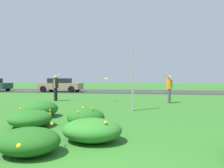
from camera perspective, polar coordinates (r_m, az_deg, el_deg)
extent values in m
plane|color=#2D6B23|center=(12.16, 4.42, -4.98)|extent=(120.00, 120.00, 0.00)
cube|color=#2D2D30|center=(22.42, 7.01, -2.13)|extent=(120.00, 7.60, 0.01)
cube|color=yellow|center=(22.42, 7.01, -2.12)|extent=(120.00, 0.16, 0.00)
ellipsoid|color=#23661E|center=(6.21, -21.68, -8.89)|extent=(1.18, 1.19, 0.46)
sphere|color=gold|center=(6.40, -23.91, -8.06)|extent=(0.05, 0.05, 0.05)
sphere|color=gold|center=(6.30, -18.48, -7.31)|extent=(0.07, 0.07, 0.07)
sphere|color=gold|center=(5.99, -21.70, -8.64)|extent=(0.09, 0.09, 0.09)
sphere|color=gold|center=(6.11, -16.86, -7.05)|extent=(0.05, 0.05, 0.05)
sphere|color=gold|center=(6.36, -24.00, -6.35)|extent=(0.07, 0.07, 0.07)
sphere|color=gold|center=(6.05, -23.29, -8.44)|extent=(0.06, 0.06, 0.06)
sphere|color=gold|center=(6.10, -16.83, -7.92)|extent=(0.06, 0.06, 0.06)
ellipsoid|color=#23661E|center=(5.73, -7.30, -9.22)|extent=(1.04, 0.88, 0.55)
sphere|color=orange|center=(5.83, -11.15, -8.66)|extent=(0.06, 0.06, 0.06)
sphere|color=orange|center=(5.91, -8.08, -6.58)|extent=(0.09, 0.09, 0.09)
sphere|color=orange|center=(5.85, -8.74, -7.43)|extent=(0.08, 0.08, 0.08)
sphere|color=orange|center=(5.93, -8.59, -8.28)|extent=(0.08, 0.08, 0.08)
sphere|color=orange|center=(5.44, -9.45, -7.75)|extent=(0.06, 0.06, 0.06)
sphere|color=orange|center=(5.42, -5.68, -6.76)|extent=(0.05, 0.05, 0.05)
sphere|color=orange|center=(5.31, -6.42, -9.71)|extent=(0.08, 0.08, 0.08)
ellipsoid|color=#23661E|center=(7.69, -18.85, -6.57)|extent=(1.08, 1.16, 0.56)
sphere|color=orange|center=(8.05, -18.57, -5.51)|extent=(0.08, 0.08, 0.08)
sphere|color=orange|center=(7.33, -18.68, -6.24)|extent=(0.06, 0.06, 0.06)
sphere|color=orange|center=(7.63, -22.65, -6.36)|extent=(0.06, 0.06, 0.06)
sphere|color=orange|center=(7.30, -20.86, -6.04)|extent=(0.06, 0.06, 0.06)
sphere|color=orange|center=(7.89, -15.98, -5.50)|extent=(0.08, 0.08, 0.08)
sphere|color=orange|center=(7.57, -19.65, -5.27)|extent=(0.05, 0.05, 0.05)
sphere|color=orange|center=(7.93, -17.87, -5.29)|extent=(0.06, 0.06, 0.06)
ellipsoid|color=#1E5619|center=(4.01, -22.17, -14.48)|extent=(1.13, 0.93, 0.47)
sphere|color=yellow|center=(4.29, -27.41, -12.90)|extent=(0.07, 0.07, 0.07)
sphere|color=yellow|center=(3.61, -24.38, -15.43)|extent=(0.09, 0.09, 0.09)
sphere|color=yellow|center=(3.91, -18.65, -12.27)|extent=(0.07, 0.07, 0.07)
sphere|color=yellow|center=(4.15, -16.38, -10.59)|extent=(0.06, 0.06, 0.06)
sphere|color=yellow|center=(3.89, -18.86, -12.52)|extent=(0.08, 0.08, 0.08)
ellipsoid|color=#2D7526|center=(4.48, -5.56, -12.59)|extent=(1.28, 1.03, 0.49)
sphere|color=gold|center=(4.90, -8.60, -10.40)|extent=(0.08, 0.08, 0.08)
sphere|color=gold|center=(4.15, -1.78, -10.65)|extent=(0.07, 0.07, 0.07)
sphere|color=gold|center=(4.51, -0.77, -11.43)|extent=(0.07, 0.07, 0.07)
sphere|color=gold|center=(4.66, -7.23, -10.18)|extent=(0.08, 0.08, 0.08)
cube|color=#93969B|center=(8.67, 5.76, 1.77)|extent=(0.07, 0.10, 2.79)
cylinder|color=#232328|center=(13.14, -15.40, 0.20)|extent=(0.34, 0.34, 0.57)
sphere|color=tan|center=(13.14, -15.41, 1.87)|extent=(0.21, 0.21, 0.21)
cylinder|color=black|center=(13.24, -15.23, -2.76)|extent=(0.14, 0.14, 0.80)
cylinder|color=black|center=(13.09, -15.55, -2.81)|extent=(0.14, 0.14, 0.80)
cylinder|color=tan|center=(13.28, -14.72, 1.97)|extent=(0.48, 0.09, 0.40)
cylinder|color=tan|center=(12.95, -15.70, 0.10)|extent=(0.11, 0.09, 0.54)
cylinder|color=orange|center=(11.93, 15.66, -0.01)|extent=(0.34, 0.34, 0.56)
sphere|color=tan|center=(11.93, 15.67, 1.80)|extent=(0.21, 0.21, 0.21)
cylinder|color=#4C4742|center=(11.88, 15.68, -3.26)|extent=(0.14, 0.14, 0.79)
cylinder|color=#4C4742|center=(12.05, 15.60, -3.20)|extent=(0.14, 0.14, 0.79)
cylinder|color=tan|center=(11.73, 15.44, 2.11)|extent=(0.41, 0.09, 0.46)
cylinder|color=tan|center=(12.13, 15.48, -0.08)|extent=(0.11, 0.09, 0.53)
cylinder|color=#8CD133|center=(11.97, -1.63, 1.51)|extent=(0.27, 0.26, 0.14)
torus|color=#8CD133|center=(11.97, -1.63, 1.47)|extent=(0.27, 0.26, 0.14)
cylinder|color=black|center=(26.99, -26.98, -1.00)|extent=(0.66, 0.22, 0.66)
cube|color=#937F60|center=(22.62, -14.07, -0.57)|extent=(4.50, 1.82, 0.66)
cube|color=black|center=(22.66, -14.31, 0.88)|extent=(2.10, 1.64, 0.52)
cylinder|color=black|center=(22.88, -9.61, -1.25)|extent=(0.66, 0.22, 0.66)
cylinder|color=black|center=(21.22, -11.22, -1.45)|extent=(0.66, 0.22, 0.66)
cylinder|color=black|center=(24.10, -16.56, -1.16)|extent=(0.66, 0.22, 0.66)
cylinder|color=black|center=(22.53, -18.59, -1.34)|extent=(0.66, 0.22, 0.66)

